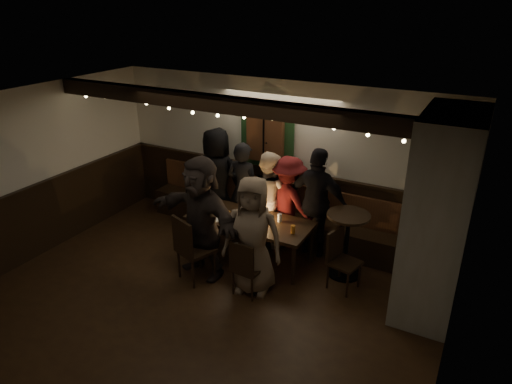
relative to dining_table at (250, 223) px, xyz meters
The scene contains 13 objects.
room 1.12m from the dining_table, ahead, with size 6.02×5.01×2.62m.
dining_table is the anchor object (origin of this frame).
chair_near_left 1.03m from the dining_table, 115.91° to the right, with size 0.59×0.59×1.01m.
chair_near_right 0.97m from the dining_table, 64.79° to the right, with size 0.41×0.41×0.84m.
chair_end 1.46m from the dining_table, ahead, with size 0.47×0.47×0.86m.
high_top 1.46m from the dining_table, 10.63° to the left, with size 0.61×0.61×0.98m.
person_a 1.32m from the dining_table, 144.53° to the left, with size 0.87×0.56×1.77m, color black.
person_b 0.81m from the dining_table, 126.37° to the left, with size 0.60×0.39×1.65m, color black.
person_c 0.66m from the dining_table, 90.28° to the left, with size 0.76×0.59×1.56m, color beige.
person_d 0.78m from the dining_table, 64.09° to the left, with size 0.98×0.56×1.52m, color #4A0F11.
person_e 1.08m from the dining_table, 36.76° to the left, with size 1.02×0.43×1.75m, color black.
person_f 0.83m from the dining_table, 122.57° to the right, with size 1.68×0.53×1.81m, color #292220.
person_g 0.84m from the dining_table, 58.25° to the right, with size 0.82×0.53×1.68m, color #776453.
Camera 1 is at (3.02, -4.00, 3.79)m, focal length 32.00 mm.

